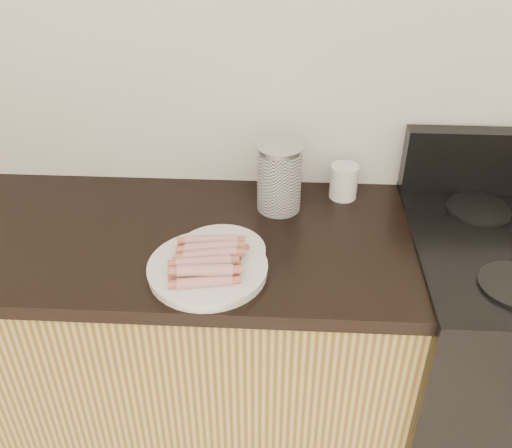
# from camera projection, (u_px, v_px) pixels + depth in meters

# --- Properties ---
(wall_back) EXTENTS (4.00, 0.04, 2.60)m
(wall_back) POSITION_uv_depth(u_px,v_px,m) (271.00, 56.00, 1.58)
(wall_back) COLOR silver
(wall_back) RESTS_ON ground
(cabinet_base) EXTENTS (2.20, 0.59, 0.86)m
(cabinet_base) POSITION_uv_depth(u_px,v_px,m) (49.00, 349.00, 1.85)
(cabinet_base) COLOR tan
(cabinet_base) RESTS_ON floor
(counter_slab) EXTENTS (2.20, 0.62, 0.04)m
(counter_slab) POSITION_uv_depth(u_px,v_px,m) (16.00, 236.00, 1.60)
(counter_slab) COLOR black
(counter_slab) RESTS_ON cabinet_base
(burner_far_left) EXTENTS (0.18, 0.18, 0.01)m
(burner_far_left) POSITION_uv_depth(u_px,v_px,m) (478.00, 209.00, 1.64)
(burner_far_left) COLOR black
(burner_far_left) RESTS_ON stove
(main_plate) EXTENTS (0.39, 0.39, 0.02)m
(main_plate) POSITION_uv_depth(u_px,v_px,m) (208.00, 270.00, 1.42)
(main_plate) COLOR white
(main_plate) RESTS_ON counter_slab
(side_plate) EXTENTS (0.31, 0.31, 0.02)m
(side_plate) POSITION_uv_depth(u_px,v_px,m) (221.00, 252.00, 1.49)
(side_plate) COLOR white
(side_plate) RESTS_ON counter_slab
(hotdog_pile) EXTENTS (0.13, 0.20, 0.05)m
(hotdog_pile) POSITION_uv_depth(u_px,v_px,m) (207.00, 259.00, 1.40)
(hotdog_pile) COLOR brown
(hotdog_pile) RESTS_ON main_plate
(plain_sausages) EXTENTS (0.13, 0.02, 0.02)m
(plain_sausages) POSITION_uv_depth(u_px,v_px,m) (220.00, 246.00, 1.48)
(plain_sausages) COLOR #BE6E4E
(plain_sausages) RESTS_ON side_plate
(canister) EXTENTS (0.13, 0.13, 0.20)m
(canister) POSITION_uv_depth(u_px,v_px,m) (279.00, 177.00, 1.62)
(canister) COLOR white
(canister) RESTS_ON counter_slab
(mug) EXTENTS (0.10, 0.10, 0.10)m
(mug) POSITION_uv_depth(u_px,v_px,m) (344.00, 181.00, 1.70)
(mug) COLOR white
(mug) RESTS_ON counter_slab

